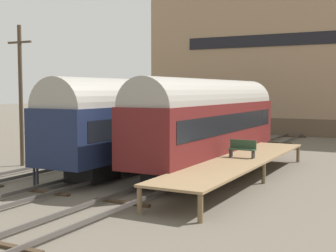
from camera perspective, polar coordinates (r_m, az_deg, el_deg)
The scene contains 12 objects.
ground_plane at distance 23.93m, azimuth -9.77°, elevation -6.70°, with size 200.00×200.00×0.00m, color #60594C.
track_left at distance 26.51m, azimuth -16.71°, elevation -5.42°, with size 2.60×60.00×0.26m.
track_middle at distance 23.90m, azimuth -9.77°, elevation -6.36°, with size 2.60×60.00×0.26m.
track_right at distance 21.73m, azimuth -1.26°, elevation -7.39°, with size 2.60×60.00×0.26m.
train_car_grey at distance 37.16m, azimuth -1.89°, elevation 1.93°, with size 2.91×15.15×5.20m.
train_car_maroon at distance 26.83m, azimuth 5.07°, elevation 0.93°, with size 2.93×15.37×5.20m.
train_car_navy at distance 28.69m, azimuth -2.29°, elevation 1.14°, with size 3.12×17.72×5.21m.
station_platform at distance 23.78m, azimuth 8.75°, elevation -4.22°, with size 2.76×15.66×1.12m.
bench at distance 24.33m, azimuth 9.07°, elevation -2.68°, with size 1.40×0.40×0.91m.
person_worker at distance 23.25m, azimuth -15.85°, elevation -4.33°, with size 0.32×0.32×1.84m.
utility_pole at distance 29.43m, azimuth -17.52°, elevation 3.81°, with size 1.80×0.24×8.42m.
warehouse_building at distance 54.35m, azimuth 16.75°, elevation 8.56°, with size 32.48×13.17×17.33m.
Camera 1 is at (14.35, -18.59, 4.61)m, focal length 50.00 mm.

